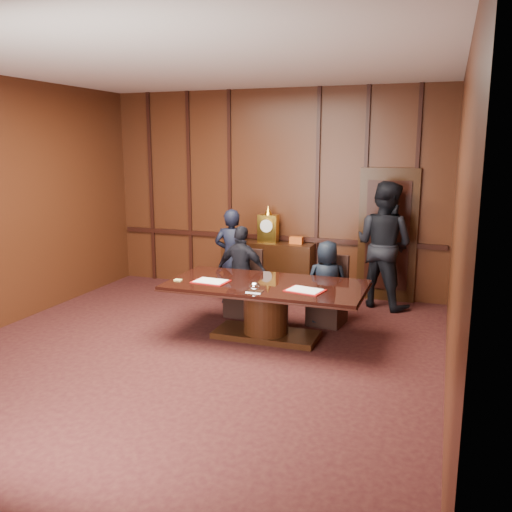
% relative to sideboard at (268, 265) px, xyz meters
% --- Properties ---
extents(room, '(7.00, 7.04, 3.50)m').
position_rel_sideboard_xyz_m(room, '(0.07, -3.12, 1.24)').
color(room, black).
rests_on(room, ground).
extents(sideboard, '(1.60, 0.45, 1.54)m').
position_rel_sideboard_xyz_m(sideboard, '(0.00, 0.00, 0.00)').
color(sideboard, black).
rests_on(sideboard, ground).
extents(conference_table, '(2.62, 1.32, 0.76)m').
position_rel_sideboard_xyz_m(conference_table, '(0.69, -2.19, 0.02)').
color(conference_table, black).
rests_on(conference_table, ground).
extents(folder_left, '(0.48, 0.36, 0.02)m').
position_rel_sideboard_xyz_m(folder_left, '(-0.03, -2.37, 0.28)').
color(folder_left, '#9B0F0E').
rests_on(folder_left, conference_table).
extents(folder_right, '(0.52, 0.42, 0.02)m').
position_rel_sideboard_xyz_m(folder_right, '(1.28, -2.39, 0.28)').
color(folder_right, '#9B0F0E').
rests_on(folder_right, conference_table).
extents(inkstand, '(0.20, 0.14, 0.12)m').
position_rel_sideboard_xyz_m(inkstand, '(0.69, -2.64, 0.33)').
color(inkstand, white).
rests_on(inkstand, conference_table).
extents(notepad, '(0.10, 0.07, 0.01)m').
position_rel_sideboard_xyz_m(notepad, '(-0.48, -2.45, 0.28)').
color(notepad, '#E6DB70').
rests_on(notepad, conference_table).
extents(chair_left, '(0.48, 0.48, 0.99)m').
position_rel_sideboard_xyz_m(chair_left, '(0.04, -1.31, -0.19)').
color(chair_left, black).
rests_on(chair_left, ground).
extents(chair_right, '(0.54, 0.54, 0.99)m').
position_rel_sideboard_xyz_m(chair_right, '(1.35, -1.31, -0.19)').
color(chair_right, black).
rests_on(chair_right, ground).
extents(signatory_left, '(0.85, 0.44, 1.38)m').
position_rel_sideboard_xyz_m(signatory_left, '(0.04, -1.39, 0.21)').
color(signatory_left, black).
rests_on(signatory_left, ground).
extents(signatory_right, '(0.68, 0.52, 1.24)m').
position_rel_sideboard_xyz_m(signatory_right, '(1.34, -1.39, 0.13)').
color(signatory_right, black).
rests_on(signatory_right, ground).
extents(witness_left, '(0.62, 0.46, 1.56)m').
position_rel_sideboard_xyz_m(witness_left, '(-0.36, -0.80, 0.29)').
color(witness_left, black).
rests_on(witness_left, ground).
extents(witness_right, '(1.20, 1.10, 2.01)m').
position_rel_sideboard_xyz_m(witness_right, '(1.98, -0.16, 0.52)').
color(witness_right, black).
rests_on(witness_right, ground).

